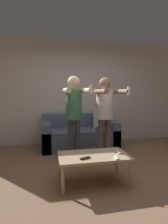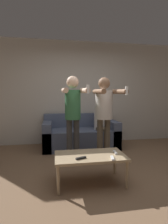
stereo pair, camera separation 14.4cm
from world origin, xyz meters
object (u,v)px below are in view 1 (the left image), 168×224
at_px(person_standing_left, 74,110).
at_px(person_standing_right, 105,109).
at_px(coffee_table, 93,157).
at_px(person_seated, 100,121).
at_px(remote_near, 116,158).
at_px(remote_far, 118,152).
at_px(remote_mid, 85,158).
at_px(couch, 80,135).

height_order(person_standing_left, person_standing_right, person_standing_left).
relative_size(person_standing_right, coffee_table, 1.60).
xyz_separation_m(person_seated, remote_near, (-0.32, -1.82, -0.23)).
bearing_deg(remote_far, remote_mid, -164.32).
distance_m(coffee_table, remote_mid, 0.22).
height_order(remote_near, remote_far, same).
distance_m(coffee_table, remote_far, 0.38).
distance_m(person_standing_right, coffee_table, 1.07).
height_order(coffee_table, remote_far, remote_far).
relative_size(remote_near, remote_far, 1.01).
distance_m(couch, remote_near, 2.04).
height_order(remote_near, remote_mid, same).
relative_size(person_seated, coffee_table, 1.20).
bearing_deg(remote_far, person_seated, 82.82).
xyz_separation_m(couch, person_seated, (0.45, -0.21, 0.38)).
bearing_deg(remote_far, remote_near, -117.91).
bearing_deg(person_standing_right, remote_far, -93.24).
distance_m(person_standing_right, remote_mid, 1.21).
relative_size(coffee_table, remote_mid, 6.56).
xyz_separation_m(person_seated, coffee_table, (-0.58, -1.60, -0.29)).
bearing_deg(couch, remote_far, -82.04).
distance_m(person_standing_right, remote_near, 1.14).
bearing_deg(person_standing_left, person_standing_right, 0.39).
distance_m(remote_mid, remote_far, 0.56).
relative_size(person_standing_left, remote_mid, 10.58).
height_order(person_standing_right, person_seated, person_standing_right).
relative_size(person_standing_left, coffee_table, 1.61).
xyz_separation_m(couch, person_standing_right, (0.29, -1.07, 0.73)).
distance_m(couch, remote_mid, 1.98).
distance_m(couch, person_seated, 0.63).
height_order(person_standing_right, remote_far, person_standing_right).
height_order(person_standing_right, remote_near, person_standing_right).
bearing_deg(remote_near, person_standing_left, 113.97).
distance_m(coffee_table, remote_near, 0.34).
xyz_separation_m(person_standing_right, remote_mid, (-0.58, -0.89, -0.58)).
xyz_separation_m(coffee_table, remote_mid, (-0.15, -0.14, 0.05)).
bearing_deg(person_seated, remote_mid, -112.85).
bearing_deg(person_standing_right, couch, 105.37).
height_order(person_seated, remote_mid, person_seated).
height_order(person_standing_left, coffee_table, person_standing_left).
bearing_deg(person_seated, remote_far, -97.18).
relative_size(person_seated, remote_mid, 7.84).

